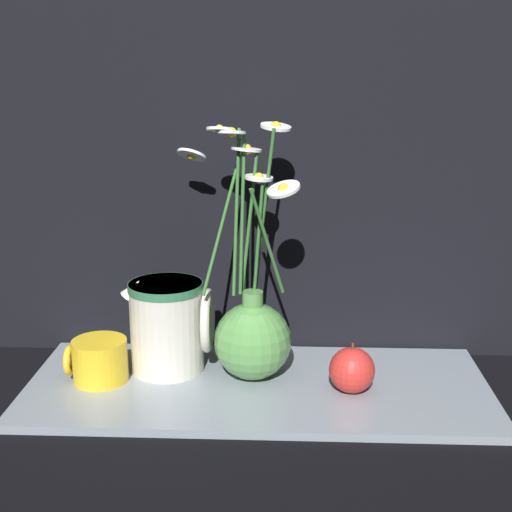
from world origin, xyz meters
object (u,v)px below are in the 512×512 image
at_px(vase_with_flowers, 252,330).
at_px(orange_fruit, 352,370).
at_px(ceramic_pitcher, 169,323).
at_px(yellow_mug, 99,360).

xyz_separation_m(vase_with_flowers, orange_fruit, (0.15, -0.04, -0.04)).
relative_size(vase_with_flowers, ceramic_pitcher, 2.52).
distance_m(vase_with_flowers, ceramic_pitcher, 0.13).
distance_m(vase_with_flowers, orange_fruit, 0.16).
distance_m(vase_with_flowers, yellow_mug, 0.23).
height_order(vase_with_flowers, yellow_mug, vase_with_flowers).
bearing_deg(vase_with_flowers, yellow_mug, -174.88).
relative_size(yellow_mug, ceramic_pitcher, 0.61).
bearing_deg(yellow_mug, vase_with_flowers, 5.12).
distance_m(yellow_mug, ceramic_pitcher, 0.12).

